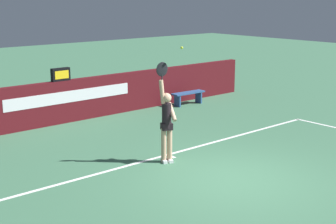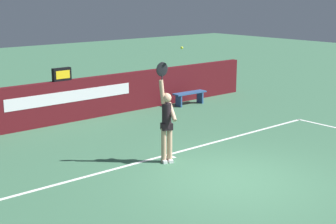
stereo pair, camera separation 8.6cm
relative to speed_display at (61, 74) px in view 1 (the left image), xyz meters
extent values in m
plane|color=#3E7051|center=(0.40, -6.84, -1.55)|extent=(60.00, 60.00, 0.00)
cube|color=white|center=(0.40, -4.60, -1.55)|extent=(11.25, 0.10, 0.00)
cube|color=white|center=(0.40, -4.75, -1.55)|extent=(0.10, 0.30, 0.00)
cube|color=#4F0F16|center=(0.40, 0.00, -0.87)|extent=(15.11, 0.23, 1.35)
cube|color=silver|center=(0.25, -0.12, -0.71)|extent=(4.41, 0.01, 0.37)
cube|color=black|center=(0.00, 0.00, 0.00)|extent=(0.60, 0.16, 0.40)
cube|color=yellow|center=(0.00, -0.08, 0.00)|extent=(0.47, 0.01, 0.25)
cylinder|color=tan|center=(0.12, -5.02, -1.12)|extent=(0.12, 0.12, 0.85)
cylinder|color=tan|center=(-0.02, -4.97, -1.12)|extent=(0.12, 0.12, 0.85)
cube|color=white|center=(0.11, -5.04, -1.51)|extent=(0.18, 0.26, 0.07)
cube|color=white|center=(-0.03, -4.99, -1.51)|extent=(0.18, 0.26, 0.07)
cylinder|color=black|center=(0.05, -5.00, -0.39)|extent=(0.23, 0.23, 0.60)
cube|color=black|center=(0.05, -5.00, -0.66)|extent=(0.31, 0.29, 0.16)
sphere|color=tan|center=(0.05, -5.00, 0.04)|extent=(0.23, 0.23, 0.23)
cylinder|color=tan|center=(-0.06, -4.96, 0.19)|extent=(0.18, 0.15, 0.58)
cylinder|color=tan|center=(0.13, -5.09, -0.29)|extent=(0.25, 0.45, 0.42)
ellipsoid|color=black|center=(-0.06, -4.96, 0.73)|extent=(0.32, 0.14, 0.38)
cylinder|color=black|center=(-0.06, -4.96, 0.54)|extent=(0.03, 0.03, 0.18)
sphere|color=#D3E531|center=(0.28, -5.26, 1.22)|extent=(0.06, 0.06, 0.06)
cube|color=#2C5289|center=(4.81, -0.65, -1.10)|extent=(1.37, 0.41, 0.05)
cube|color=#2C5289|center=(4.30, -0.63, -1.32)|extent=(0.07, 0.32, 0.45)
cube|color=#2C5289|center=(5.33, -0.67, -1.32)|extent=(0.07, 0.32, 0.45)
camera|label=1|loc=(-7.38, -13.67, 2.42)|focal=52.96mm
camera|label=2|loc=(-7.31, -13.72, 2.42)|focal=52.96mm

